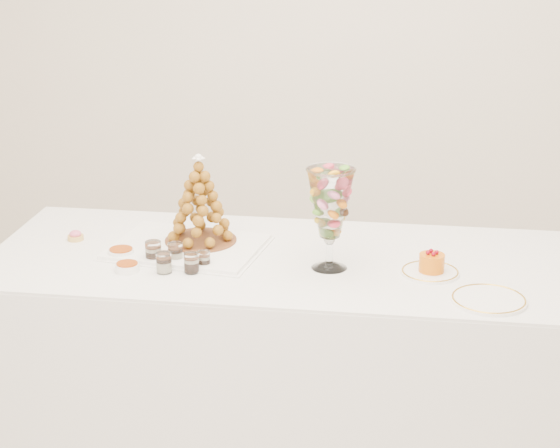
# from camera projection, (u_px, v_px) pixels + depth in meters

# --- Properties ---
(buffet_table) EXTENTS (2.22, 0.97, 0.83)m
(buffet_table) POSITION_uv_depth(u_px,v_px,m) (287.00, 360.00, 3.52)
(buffet_table) COLOR white
(buffet_table) RESTS_ON ground
(lace_tray) EXTENTS (0.57, 0.45, 0.02)m
(lace_tray) POSITION_uv_depth(u_px,v_px,m) (187.00, 247.00, 3.46)
(lace_tray) COLOR white
(lace_tray) RESTS_ON buffet_table
(macaron_vase) EXTENTS (0.16, 0.16, 0.36)m
(macaron_vase) POSITION_uv_depth(u_px,v_px,m) (330.00, 204.00, 3.22)
(macaron_vase) COLOR white
(macaron_vase) RESTS_ON buffet_table
(cake_plate) EXTENTS (0.20, 0.20, 0.01)m
(cake_plate) POSITION_uv_depth(u_px,v_px,m) (430.00, 272.00, 3.24)
(cake_plate) COLOR white
(cake_plate) RESTS_ON buffet_table
(spare_plate) EXTENTS (0.25, 0.25, 0.01)m
(spare_plate) POSITION_uv_depth(u_px,v_px,m) (489.00, 300.00, 3.02)
(spare_plate) COLOR white
(spare_plate) RESTS_ON buffet_table
(pink_tart) EXTENTS (0.06, 0.06, 0.04)m
(pink_tart) POSITION_uv_depth(u_px,v_px,m) (76.00, 236.00, 3.55)
(pink_tart) COLOR tan
(pink_tart) RESTS_ON buffet_table
(verrine_a) EXTENTS (0.06, 0.06, 0.08)m
(verrine_a) POSITION_uv_depth(u_px,v_px,m) (153.00, 252.00, 3.34)
(verrine_a) COLOR white
(verrine_a) RESTS_ON buffet_table
(verrine_b) EXTENTS (0.06, 0.06, 0.07)m
(verrine_b) POSITION_uv_depth(u_px,v_px,m) (175.00, 253.00, 3.33)
(verrine_b) COLOR white
(verrine_b) RESTS_ON buffet_table
(verrine_c) EXTENTS (0.06, 0.06, 0.06)m
(verrine_c) POSITION_uv_depth(u_px,v_px,m) (204.00, 260.00, 3.28)
(verrine_c) COLOR white
(verrine_c) RESTS_ON buffet_table
(verrine_d) EXTENTS (0.07, 0.07, 0.07)m
(verrine_d) POSITION_uv_depth(u_px,v_px,m) (164.00, 263.00, 3.24)
(verrine_d) COLOR white
(verrine_d) RESTS_ON buffet_table
(verrine_e) EXTENTS (0.06, 0.06, 0.07)m
(verrine_e) POSITION_uv_depth(u_px,v_px,m) (192.00, 263.00, 3.24)
(verrine_e) COLOR white
(verrine_e) RESTS_ON buffet_table
(ramekin_back) EXTENTS (0.09, 0.09, 0.03)m
(ramekin_back) POSITION_uv_depth(u_px,v_px,m) (121.00, 253.00, 3.39)
(ramekin_back) COLOR white
(ramekin_back) RESTS_ON buffet_table
(ramekin_front) EXTENTS (0.08, 0.08, 0.03)m
(ramekin_front) POSITION_uv_depth(u_px,v_px,m) (127.00, 267.00, 3.26)
(ramekin_front) COLOR white
(ramekin_front) RESTS_ON buffet_table
(croquembouche) EXTENTS (0.27, 0.27, 0.33)m
(croquembouche) POSITION_uv_depth(u_px,v_px,m) (200.00, 199.00, 3.45)
(croquembouche) COLOR brown
(croquembouche) RESTS_ON lace_tray
(mousse_cake) EXTENTS (0.09, 0.09, 0.08)m
(mousse_cake) POSITION_uv_depth(u_px,v_px,m) (432.00, 262.00, 3.23)
(mousse_cake) COLOR orange
(mousse_cake) RESTS_ON cake_plate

